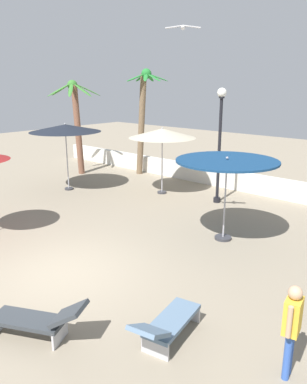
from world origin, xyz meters
name	(u,v)px	position (x,y,z in m)	size (l,w,h in m)	color
ground_plane	(62,273)	(0.00, 0.00, 0.00)	(56.00, 56.00, 0.00)	gray
boundary_wall	(252,183)	(0.00, 9.94, 0.42)	(25.20, 0.30, 0.84)	silver
patio_umbrella_0	(227,164)	(1.86, 4.62, 2.35)	(3.01, 3.01, 2.58)	#333338
patio_umbrella_1	(65,128)	(-6.42, 4.90, 2.75)	(3.10, 3.10, 2.98)	#333338
patio_umbrella_4	(162,133)	(-2.89, 7.26, 2.61)	(2.84, 2.84, 2.87)	#333338
palm_tree_0	(76,115)	(-8.81, 7.32, 3.05)	(2.83, 2.84, 4.81)	brown
palm_tree_1	(143,111)	(-5.97, 9.34, 3.30)	(2.17, 2.09, 5.34)	brown
lamp_post_0	(220,136)	(-0.38, 7.75, 2.67)	(0.35, 0.35, 4.48)	black
lounge_chair_0	(167,324)	(3.73, -0.32, 0.40)	(0.90, 1.93, 0.82)	#B7B7BC
lounge_chair_1	(39,319)	(1.86, -1.80, 0.40)	(1.91, 1.34, 0.83)	#B7B7BC
guest_0	(292,323)	(5.73, 0.36, 0.99)	(0.30, 0.55, 1.64)	#3359B2
seagull_0	(183,27)	(0.91, 3.64, 6.06)	(0.84, 0.67, 0.14)	white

